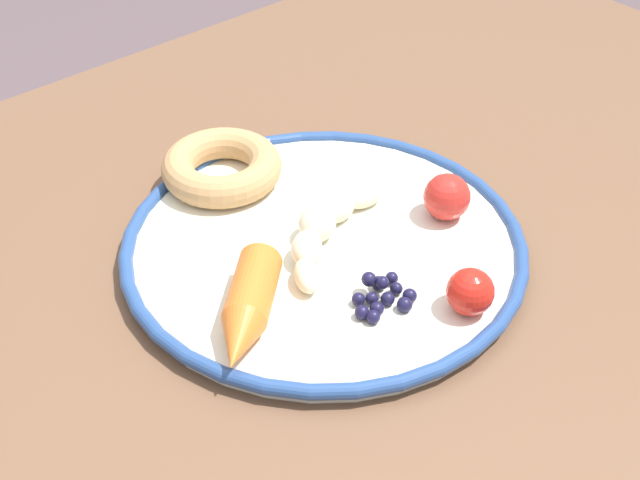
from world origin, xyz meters
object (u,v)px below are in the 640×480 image
object	(u,v)px
carrot_orange	(247,310)
tomato_near	(470,292)
plate	(320,243)
blueberry_pile	(382,296)
tomato_mid	(447,197)
dining_table	(361,304)
banana	(325,228)
donut	(222,167)

from	to	relation	value
carrot_orange	tomato_near	world-z (taller)	tomato_near
plate	blueberry_pile	world-z (taller)	blueberry_pile
carrot_orange	tomato_mid	world-z (taller)	tomato_mid
carrot_orange	blueberry_pile	size ratio (longest dim) A/B	1.98
tomato_mid	dining_table	bearing A→B (deg)	143.51
tomato_near	tomato_mid	distance (m)	0.12
tomato_near	tomato_mid	xyz separation A→B (m)	(0.07, 0.09, 0.00)
carrot_orange	blueberry_pile	world-z (taller)	carrot_orange
carrot_orange	banana	bearing A→B (deg)	19.51
donut	banana	bearing A→B (deg)	-84.30
tomato_mid	carrot_orange	bearing A→B (deg)	178.69
dining_table	tomato_near	world-z (taller)	tomato_near
tomato_near	dining_table	bearing A→B (deg)	82.40
plate	donut	size ratio (longest dim) A/B	3.11
plate	blueberry_pile	bearing A→B (deg)	-99.52
banana	tomato_near	world-z (taller)	tomato_near
dining_table	blueberry_pile	size ratio (longest dim) A/B	20.75
dining_table	plate	xyz separation A→B (m)	(-0.05, 0.00, 0.10)
banana	carrot_orange	size ratio (longest dim) A/B	1.31
blueberry_pile	tomato_mid	world-z (taller)	tomato_mid
banana	tomato_mid	world-z (taller)	tomato_mid
plate	dining_table	bearing A→B (deg)	-5.86
dining_table	blueberry_pile	distance (m)	0.15
banana	blueberry_pile	distance (m)	0.09
carrot_orange	tomato_mid	bearing A→B (deg)	-1.31
dining_table	banana	xyz separation A→B (m)	(-0.04, 0.00, 0.11)
dining_table	carrot_orange	size ratio (longest dim) A/B	10.48
dining_table	plate	world-z (taller)	plate
plate	tomato_near	xyz separation A→B (m)	(0.03, -0.14, 0.02)
donut	tomato_mid	distance (m)	0.20
banana	blueberry_pile	xyz separation A→B (m)	(-0.02, -0.09, -0.01)
carrot_orange	tomato_mid	xyz separation A→B (m)	(0.21, -0.00, 0.00)
banana	tomato_mid	distance (m)	0.11
carrot_orange	tomato_near	xyz separation A→B (m)	(0.14, -0.09, 0.00)
blueberry_pile	tomato_near	distance (m)	0.07
donut	blueberry_pile	bearing A→B (deg)	-91.47
donut	plate	bearing A→B (deg)	-85.65
carrot_orange	tomato_near	size ratio (longest dim) A/B	2.97
tomato_near	tomato_mid	world-z (taller)	tomato_mid
tomato_near	carrot_orange	bearing A→B (deg)	145.04
dining_table	tomato_mid	size ratio (longest dim) A/B	28.18
carrot_orange	donut	bearing A→B (deg)	59.16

